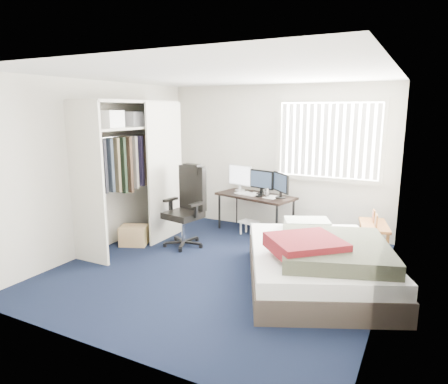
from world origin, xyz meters
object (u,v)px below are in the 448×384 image
object	(u,v)px
desk	(257,192)
office_chair	(187,214)
nightstand	(374,228)
bed	(318,262)

from	to	relation	value
desk	office_chair	bearing A→B (deg)	-122.52
nightstand	bed	distance (m)	1.36
office_chair	nightstand	xyz separation A→B (m)	(2.67, 0.74, -0.05)
desk	office_chair	xyz separation A→B (m)	(-0.71, -1.11, -0.22)
desk	nightstand	xyz separation A→B (m)	(1.96, -0.37, -0.27)
desk	nightstand	distance (m)	2.02
nightstand	bed	world-z (taller)	bed
desk	nightstand	size ratio (longest dim) A/B	1.84
nightstand	bed	size ratio (longest dim) A/B	0.31
office_chair	bed	bearing A→B (deg)	-13.57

